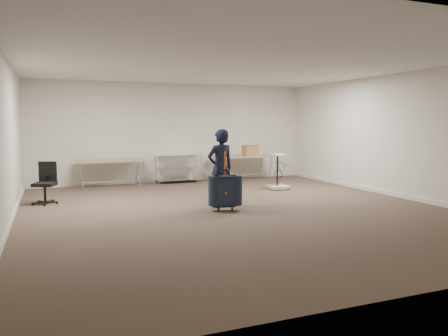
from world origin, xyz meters
name	(u,v)px	position (x,y,z in m)	size (l,w,h in m)	color
ground	(237,210)	(0.00, 0.00, 0.00)	(9.00, 9.00, 0.00)	#4E3B2F
room_shell	(213,196)	(0.00, 1.38, 0.05)	(8.00, 9.00, 9.00)	silver
folding_table_left	(110,162)	(-1.90, 3.95, 0.68)	(1.80, 0.75, 0.73)	#8C7056
folding_table_right	(243,157)	(1.90, 3.95, 0.68)	(1.80, 0.75, 0.73)	#8C7056
wire_shelf	(178,167)	(0.00, 4.20, 0.44)	(1.22, 0.47, 0.80)	white
person	(220,168)	(-0.17, 0.46, 0.79)	(0.57, 0.38, 1.57)	black
suitcase	(225,191)	(-0.24, 0.03, 0.39)	(0.47, 0.34, 1.15)	black
office_chair	(46,191)	(-3.46, 2.12, 0.27)	(0.53, 0.54, 0.88)	black
equipment_cart	(278,180)	(2.04, 2.07, 0.24)	(0.49, 0.49, 0.90)	beige
cardboard_box	(250,150)	(2.10, 3.89, 0.88)	(0.41, 0.31, 0.31)	olive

